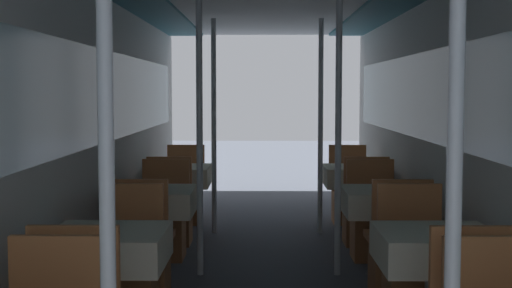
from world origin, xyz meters
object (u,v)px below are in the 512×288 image
object	(u,v)px
chair_right_far_2	(372,228)
dining_table_right_3	(356,178)
chair_left_far_1	(128,278)
support_pole_right_2	(338,137)
dining_table_left_2	(154,204)
chair_left_near_3	(172,216)
dining_table_left_3	(179,178)
chair_right_near_2	(397,258)
support_pole_left_3	(214,127)
dining_table_right_2	(384,204)
dining_table_left_1	(108,252)
support_pole_right_3	(320,127)
chair_right_near_3	(363,217)
support_pole_left_2	(200,137)
chair_left_far_3	(185,199)
dining_table_right_1	(436,253)
chair_right_far_1	(414,279)
chair_right_far_3	(349,199)
chair_left_far_2	(164,228)
support_pole_right_0	(454,207)
chair_left_near_2	(143,257)
support_pole_left_0	(107,207)

from	to	relation	value
chair_right_far_2	dining_table_right_3	bearing A→B (deg)	-90.00
chair_left_far_1	chair_right_far_2	size ratio (longest dim) A/B	1.00
support_pole_right_2	dining_table_left_2	bearing A→B (deg)	180.00
support_pole_right_2	chair_left_near_3	bearing A→B (deg)	142.36
dining_table_left_3	chair_right_near_2	bearing A→B (deg)	-50.90
chair_left_far_1	support_pole_left_3	distance (m)	3.04
chair_left_near_3	dining_table_right_2	size ratio (longest dim) A/B	1.24
dining_table_left_1	dining_table_left_3	xyz separation A→B (m)	(0.00, 3.46, 0.00)
support_pole_right_3	chair_right_near_3	bearing A→B (deg)	-56.81
support_pole_left_2	chair_left_far_3	world-z (taller)	support_pole_left_2
dining_table_left_3	dining_table_right_1	distance (m)	3.94
support_pole_right_2	support_pole_right_3	bearing A→B (deg)	90.00
chair_left_near_3	dining_table_left_3	bearing A→B (deg)	90.00
support_pole_left_3	chair_right_far_1	bearing A→B (deg)	-62.57
chair_right_far_3	dining_table_right_1	bearing A→B (deg)	90.00
chair_left_near_3	dining_table_right_2	xyz separation A→B (m)	(1.88, -1.16, 0.31)
chair_left_near_3	chair_right_far_2	distance (m)	1.96
dining_table_right_2	chair_right_near_3	size ratio (longest dim) A/B	0.80
dining_table_right_3	chair_right_far_2	bearing A→B (deg)	-90.00
chair_left_near_3	chair_right_far_2	size ratio (longest dim) A/B	1.00
chair_right_far_3	chair_left_far_2	bearing A→B (deg)	42.72
dining_table_left_1	chair_left_far_1	bearing A→B (deg)	90.00
chair_right_far_1	chair_right_far_2	size ratio (longest dim) A/B	1.00
chair_right_near_2	chair_right_far_2	bearing A→B (deg)	90.00
support_pole_left_3	dining_table_right_2	world-z (taller)	support_pole_left_3
support_pole_right_0	dining_table_right_3	distance (m)	5.24
chair_left_near_2	support_pole_right_3	world-z (taller)	support_pole_right_3
chair_left_near_2	dining_table_right_3	xyz separation A→B (m)	(1.88, 2.31, 0.31)
chair_left_far_3	dining_table_right_2	xyz separation A→B (m)	(1.88, -2.31, 0.31)
dining_table_left_1	chair_left_near_3	distance (m)	2.90
support_pole_left_0	dining_table_left_1	distance (m)	1.86
dining_table_left_2	chair_right_near_2	bearing A→B (deg)	-17.07
chair_left_near_2	chair_right_near_3	distance (m)	2.55
support_pole_left_2	dining_table_right_3	bearing A→B (deg)	49.13
chair_right_near_3	support_pole_left_3	bearing A→B (deg)	158.98
chair_left_far_1	support_pole_right_3	xyz separation A→B (m)	(1.50, 2.89, 0.85)
support_pole_right_0	dining_table_right_1	size ratio (longest dim) A/B	3.19
chair_left_near_3	support_pole_left_3	distance (m)	1.10
support_pole_left_2	chair_right_near_3	bearing A→B (deg)	37.64
support_pole_right_2	support_pole_right_3	distance (m)	1.73
chair_left_near_2	support_pole_left_2	size ratio (longest dim) A/B	0.39
chair_left_near_2	chair_left_far_3	bearing A→B (deg)	90.00
chair_left_far_3	chair_right_far_1	xyz separation A→B (m)	(1.88, -3.46, 0.00)
dining_table_right_1	dining_table_right_2	world-z (taller)	same
chair_left_near_2	dining_table_right_2	xyz separation A→B (m)	(1.88, 0.58, 0.31)
dining_table_left_2	chair_right_far_1	bearing A→B (deg)	-31.64
chair_right_near_2	chair_left_near_2	bearing A→B (deg)	180.00
support_pole_left_2	chair_left_near_3	size ratio (longest dim) A/B	2.56
dining_table_right_1	support_pole_right_0	bearing A→B (deg)	-102.27
support_pole_left_3	chair_right_far_2	distance (m)	2.08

